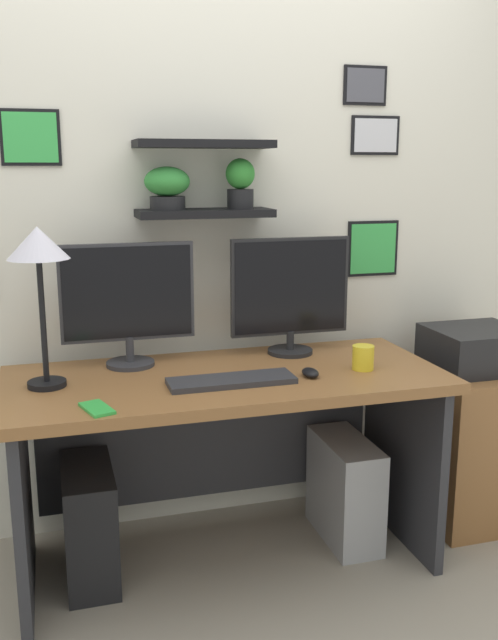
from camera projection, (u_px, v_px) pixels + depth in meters
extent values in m
plane|color=gray|center=(228.00, 561.00, 2.67)|extent=(8.00, 8.00, 0.00)
cube|color=silver|center=(198.00, 200.00, 2.79)|extent=(4.40, 0.04, 2.70)
cube|color=black|center=(205.00, 213.00, 2.68)|extent=(0.52, 0.20, 0.03)
cube|color=black|center=(204.00, 144.00, 2.63)|extent=(0.52, 0.20, 0.03)
cylinder|color=black|center=(168.00, 203.00, 2.64)|extent=(0.13, 0.13, 0.05)
ellipsoid|color=#308536|center=(167.00, 181.00, 2.62)|extent=(0.17, 0.17, 0.11)
cylinder|color=black|center=(240.00, 199.00, 2.71)|extent=(0.10, 0.10, 0.07)
ellipsoid|color=#2F8630|center=(240.00, 174.00, 2.69)|extent=(0.11, 0.11, 0.12)
cube|color=black|center=(365.00, 86.00, 2.86)|extent=(0.19, 0.02, 0.16)
cube|color=#4C4C56|center=(366.00, 85.00, 2.85)|extent=(0.17, 0.00, 0.13)
cube|color=black|center=(30.00, 138.00, 2.54)|extent=(0.21, 0.02, 0.20)
cube|color=green|center=(30.00, 137.00, 2.54)|extent=(0.19, 0.00, 0.18)
cube|color=black|center=(372.00, 248.00, 3.02)|extent=(0.23, 0.02, 0.24)
cube|color=green|center=(373.00, 249.00, 3.01)|extent=(0.21, 0.00, 0.21)
cube|color=black|center=(375.00, 135.00, 2.92)|extent=(0.22, 0.02, 0.16)
cube|color=silver|center=(376.00, 135.00, 2.91)|extent=(0.19, 0.00, 0.14)
cube|color=brown|center=(226.00, 380.00, 2.51)|extent=(1.57, 0.68, 0.04)
cube|color=#2D2D33|center=(23.00, 502.00, 2.39)|extent=(0.04, 0.62, 0.71)
cube|color=#2D2D33|center=(402.00, 454.00, 2.79)|extent=(0.04, 0.62, 0.71)
cube|color=#2D2D33|center=(209.00, 437.00, 2.87)|extent=(1.37, 0.02, 0.50)
cylinder|color=#2D2D33|center=(130.00, 363.00, 2.61)|extent=(0.18, 0.18, 0.02)
cylinder|color=#2D2D33|center=(130.00, 349.00, 2.60)|extent=(0.03, 0.03, 0.09)
cube|color=#2D2D33|center=(127.00, 292.00, 2.56)|extent=(0.49, 0.02, 0.36)
cube|color=black|center=(128.00, 293.00, 2.55)|extent=(0.47, 0.00, 0.34)
cylinder|color=black|center=(290.00, 351.00, 2.79)|extent=(0.18, 0.18, 0.02)
cylinder|color=black|center=(290.00, 340.00, 2.78)|extent=(0.03, 0.03, 0.07)
cube|color=black|center=(290.00, 286.00, 2.74)|extent=(0.48, 0.02, 0.38)
cube|color=black|center=(291.00, 287.00, 2.73)|extent=(0.46, 0.00, 0.36)
cube|color=#2D2D33|center=(231.00, 381.00, 2.40)|extent=(0.44, 0.14, 0.02)
ellipsoid|color=black|center=(310.00, 373.00, 2.48)|extent=(0.06, 0.09, 0.03)
cylinder|color=black|center=(47.00, 384.00, 2.37)|extent=(0.13, 0.13, 0.02)
cylinder|color=black|center=(43.00, 321.00, 2.32)|extent=(0.02, 0.02, 0.42)
cone|color=silver|center=(38.00, 243.00, 2.26)|extent=(0.20, 0.20, 0.11)
cube|color=green|center=(97.00, 408.00, 2.14)|extent=(0.11, 0.15, 0.01)
cylinder|color=yellow|center=(363.00, 358.00, 2.56)|extent=(0.08, 0.08, 0.09)
cube|color=brown|center=(469.00, 441.00, 2.98)|extent=(0.44, 0.50, 0.66)
cube|color=black|center=(476.00, 348.00, 2.89)|extent=(0.38, 0.34, 0.17)
cube|color=black|center=(89.00, 523.00, 2.54)|extent=(0.18, 0.40, 0.42)
cube|color=#99999E|center=(345.00, 489.00, 2.81)|extent=(0.18, 0.40, 0.42)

